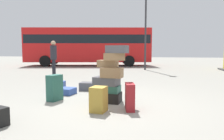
% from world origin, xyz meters
% --- Properties ---
extents(ground_plane, '(80.00, 80.00, 0.00)m').
position_xyz_m(ground_plane, '(0.00, 0.00, 0.00)').
color(ground_plane, gray).
extents(suitcase_tower, '(0.86, 0.49, 1.36)m').
position_xyz_m(suitcase_tower, '(-0.07, 0.15, 0.59)').
color(suitcase_tower, black).
rests_on(suitcase_tower, ground).
extents(suitcase_teal_right_side, '(0.31, 0.42, 0.64)m').
position_xyz_m(suitcase_teal_right_side, '(-1.44, 0.00, 0.32)').
color(suitcase_teal_right_side, '#26594C').
rests_on(suitcase_teal_right_side, ground).
extents(suitcase_navy_left_side, '(0.57, 0.39, 0.28)m').
position_xyz_m(suitcase_navy_left_side, '(-2.10, 1.32, 0.14)').
color(suitcase_navy_left_side, '#334F99').
rests_on(suitcase_navy_left_side, ground).
extents(suitcase_navy_foreground_far, '(0.77, 0.50, 0.18)m').
position_xyz_m(suitcase_navy_foreground_far, '(-1.63, 0.78, 0.09)').
color(suitcase_navy_foreground_far, '#334F99').
rests_on(suitcase_navy_foreground_far, ground).
extents(suitcase_maroon_upright_blue, '(0.26, 0.43, 0.56)m').
position_xyz_m(suitcase_maroon_upright_blue, '(0.50, -0.41, 0.28)').
color(suitcase_maroon_upright_blue, maroon).
rests_on(suitcase_maroon_upright_blue, ground).
extents(suitcase_tan_behind_tower, '(0.32, 0.35, 0.51)m').
position_xyz_m(suitcase_tan_behind_tower, '(-0.10, -0.67, 0.26)').
color(suitcase_tan_behind_tower, '#B28C33').
rests_on(suitcase_tan_behind_tower, ground).
extents(suitcase_charcoal_white_trunk, '(0.79, 0.40, 0.25)m').
position_xyz_m(suitcase_charcoal_white_trunk, '(-0.94, 1.46, 0.13)').
color(suitcase_charcoal_white_trunk, '#4C4C51').
rests_on(suitcase_charcoal_white_trunk, ground).
extents(person_bearded_onlooker, '(0.30, 0.30, 1.73)m').
position_xyz_m(person_bearded_onlooker, '(-3.75, 4.20, 1.03)').
color(person_bearded_onlooker, black).
rests_on(person_bearded_onlooker, ground).
extents(parked_bus, '(10.78, 4.85, 3.15)m').
position_xyz_m(parked_bus, '(-4.81, 12.27, 1.83)').
color(parked_bus, red).
rests_on(parked_bus, ground).
extents(lamp_post, '(0.36, 0.36, 6.72)m').
position_xyz_m(lamp_post, '(0.24, 9.16, 4.33)').
color(lamp_post, '#333338').
rests_on(lamp_post, ground).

